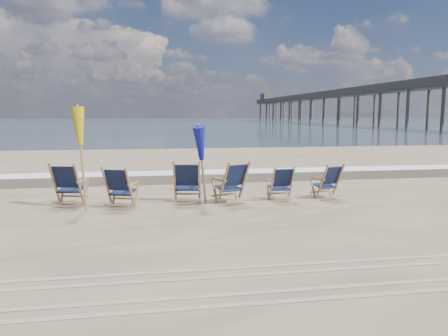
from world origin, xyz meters
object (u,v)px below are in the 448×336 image
object	(u,v)px
umbrella_yellow	(81,132)
umbrella_blue	(202,145)
beach_chair_0	(79,184)
beach_chair_5	(339,181)
beach_chair_3	(245,181)
beach_chair_1	(129,187)
fishing_pier	(352,102)
beach_chair_2	(199,182)
beach_chair_4	(292,183)

from	to	relation	value
umbrella_yellow	umbrella_blue	distance (m)	2.85
beach_chair_0	beach_chair_5	world-z (taller)	beach_chair_0
beach_chair_3	umbrella_blue	xyz separation A→B (m)	(-1.02, 0.24, 0.90)
beach_chair_1	umbrella_yellow	world-z (taller)	umbrella_yellow
beach_chair_1	beach_chair_3	xyz separation A→B (m)	(2.78, 0.27, 0.03)
beach_chair_5	umbrella_yellow	size ratio (longest dim) A/B	0.40
umbrella_blue	fishing_pier	bearing A→B (deg)	61.69
beach_chair_2	beach_chair_5	distance (m)	3.66
beach_chair_0	umbrella_yellow	distance (m)	1.35
beach_chair_3	beach_chair_1	bearing A→B (deg)	-17.03
beach_chair_5	umbrella_yellow	xyz separation A→B (m)	(-6.34, -0.38, 1.33)
fishing_pier	beach_chair_2	bearing A→B (deg)	-118.32
umbrella_yellow	beach_chair_2	bearing A→B (deg)	6.87
beach_chair_0	umbrella_yellow	xyz separation A→B (m)	(0.17, -0.45, 1.26)
beach_chair_1	fishing_pier	xyz separation A→B (m)	(40.24, 71.93, 4.14)
beach_chair_3	beach_chair_4	distance (m)	1.23
beach_chair_0	umbrella_blue	world-z (taller)	umbrella_blue
beach_chair_5	beach_chair_1	bearing A→B (deg)	-12.36
umbrella_yellow	beach_chair_1	bearing A→B (deg)	-1.62
beach_chair_2	beach_chair_3	size ratio (longest dim) A/B	1.00
beach_chair_4	fishing_pier	xyz separation A→B (m)	(36.23, 71.63, 4.19)
beach_chair_1	umbrella_yellow	distance (m)	1.65
beach_chair_4	beach_chair_5	bearing A→B (deg)	-177.15
umbrella_yellow	fishing_pier	xyz separation A→B (m)	(41.27, 71.90, 2.85)
beach_chair_3	beach_chair_5	world-z (taller)	beach_chair_3
beach_chair_0	umbrella_yellow	bearing A→B (deg)	125.14
umbrella_blue	fishing_pier	world-z (taller)	fishing_pier
beach_chair_4	beach_chair_2	bearing A→B (deg)	-3.46
beach_chair_3	umbrella_yellow	xyz separation A→B (m)	(-3.80, -0.24, 1.26)
beach_chair_5	fishing_pier	size ratio (longest dim) A/B	0.01
beach_chair_5	umbrella_yellow	bearing A→B (deg)	-13.34
beach_chair_0	beach_chair_5	size ratio (longest dim) A/B	1.14
beach_chair_5	beach_chair_2	bearing A→B (deg)	-15.86
beach_chair_0	beach_chair_2	world-z (taller)	beach_chair_2
beach_chair_2	umbrella_blue	size ratio (longest dim) A/B	0.55
umbrella_yellow	umbrella_blue	world-z (taller)	umbrella_yellow
fishing_pier	beach_chair_3	bearing A→B (deg)	-117.60
beach_chair_2	umbrella_yellow	xyz separation A→B (m)	(-2.69, -0.32, 1.26)
fishing_pier	beach_chair_4	bearing A→B (deg)	-116.83
beach_chair_2	beach_chair_3	world-z (taller)	same
beach_chair_0	umbrella_blue	distance (m)	3.09
umbrella_yellow	beach_chair_3	bearing A→B (deg)	3.59
beach_chair_1	beach_chair_0	bearing A→B (deg)	-1.02
beach_chair_2	beach_chair_4	distance (m)	2.35
beach_chair_4	fishing_pier	distance (m)	80.38
beach_chair_5	umbrella_blue	bearing A→B (deg)	-18.29
beach_chair_1	umbrella_yellow	bearing A→B (deg)	19.32
beach_chair_0	beach_chair_3	distance (m)	3.98
beach_chair_2	umbrella_blue	world-z (taller)	umbrella_blue
beach_chair_0	umbrella_blue	size ratio (longest dim) A/B	0.55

